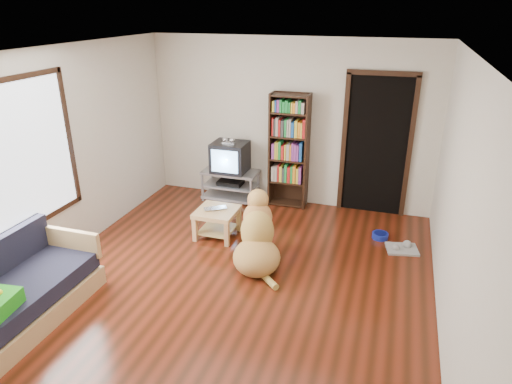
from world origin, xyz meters
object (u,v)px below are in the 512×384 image
(dog_bowl, at_px, (380,236))
(tv_stand, at_px, (231,184))
(sofa, at_px, (14,299))
(crt_tv, at_px, (231,156))
(grey_rag, at_px, (402,249))
(dog, at_px, (257,239))
(laptop, at_px, (216,210))
(coffee_table, at_px, (217,218))
(bookshelf, at_px, (289,145))

(dog_bowl, bearing_deg, tv_stand, 165.07)
(dog_bowl, height_order, sofa, sofa)
(dog_bowl, bearing_deg, crt_tv, 164.59)
(grey_rag, xyz_separation_m, dog, (-1.73, -0.90, 0.33))
(grey_rag, height_order, tv_stand, tv_stand)
(laptop, xyz_separation_m, coffee_table, (-0.00, 0.03, -0.13))
(laptop, xyz_separation_m, sofa, (-1.25, -2.33, -0.15))
(dog_bowl, xyz_separation_m, grey_rag, (0.30, -0.25, -0.03))
(bookshelf, relative_size, dog, 1.73)
(grey_rag, distance_m, dog, 1.98)
(crt_tv, height_order, dog, crt_tv)
(dog_bowl, relative_size, grey_rag, 0.55)
(crt_tv, xyz_separation_m, sofa, (-0.97, -3.65, -0.48))
(grey_rag, bearing_deg, dog_bowl, 140.19)
(bookshelf, xyz_separation_m, coffee_table, (-0.67, -1.37, -0.72))
(dog_bowl, relative_size, coffee_table, 0.40)
(grey_rag, xyz_separation_m, crt_tv, (-2.77, 0.93, 0.73))
(bookshelf, xyz_separation_m, dog, (0.08, -1.90, -0.66))
(dog_bowl, distance_m, sofa, 4.55)
(dog_bowl, xyz_separation_m, sofa, (-3.44, -2.97, 0.22))
(crt_tv, height_order, bookshelf, bookshelf)
(grey_rag, xyz_separation_m, tv_stand, (-2.77, 0.91, 0.25))
(crt_tv, bearing_deg, dog, -60.50)
(laptop, height_order, coffee_table, laptop)
(grey_rag, distance_m, crt_tv, 3.01)
(crt_tv, bearing_deg, sofa, -104.93)
(tv_stand, bearing_deg, coffee_table, -77.66)
(dog_bowl, relative_size, tv_stand, 0.24)
(laptop, relative_size, sofa, 0.17)
(grey_rag, relative_size, dog, 0.39)
(crt_tv, distance_m, coffee_table, 1.40)
(tv_stand, relative_size, coffee_table, 1.64)
(coffee_table, distance_m, dog, 0.92)
(sofa, bearing_deg, tv_stand, 74.98)
(dog_bowl, bearing_deg, grey_rag, -39.81)
(grey_rag, height_order, crt_tv, crt_tv)
(sofa, relative_size, coffee_table, 3.27)
(laptop, xyz_separation_m, tv_stand, (-0.28, 1.30, -0.14))
(dog_bowl, xyz_separation_m, crt_tv, (-2.47, 0.68, 0.70))
(dog_bowl, height_order, crt_tv, crt_tv)
(laptop, height_order, crt_tv, crt_tv)
(grey_rag, xyz_separation_m, coffee_table, (-2.49, -0.37, 0.27))
(laptop, bearing_deg, crt_tv, 69.30)
(laptop, relative_size, tv_stand, 0.35)
(bookshelf, relative_size, coffee_table, 3.27)
(tv_stand, distance_m, dog, 2.08)
(bookshelf, height_order, dog, bookshelf)
(laptop, distance_m, grey_rag, 2.55)
(bookshelf, bearing_deg, grey_rag, -28.86)
(laptop, distance_m, tv_stand, 1.34)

